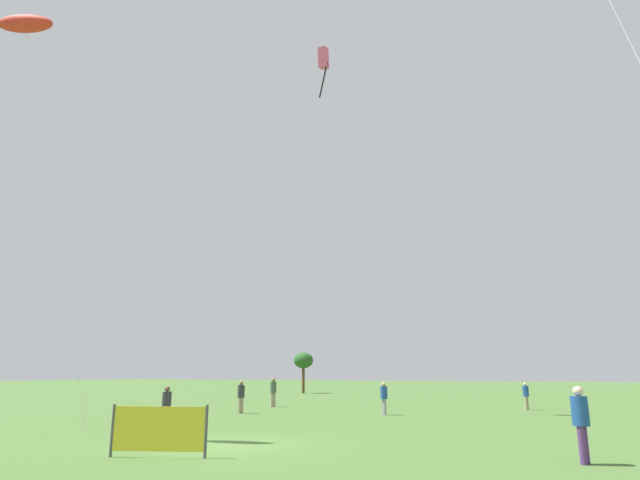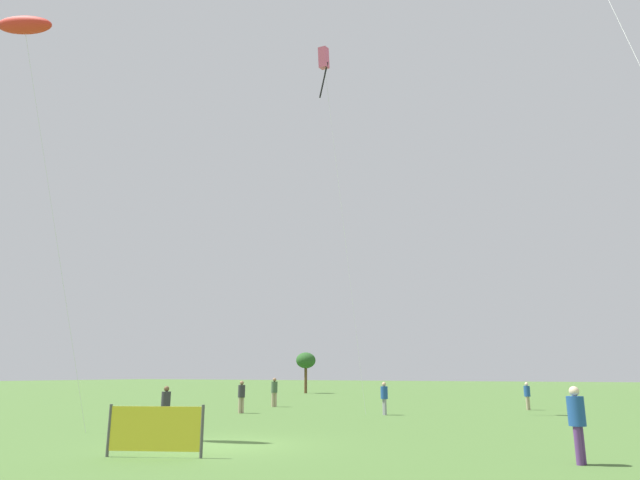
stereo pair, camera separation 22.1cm
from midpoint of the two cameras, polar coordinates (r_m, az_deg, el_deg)
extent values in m
plane|color=#476B30|center=(17.74, -9.69, -20.30)|extent=(280.00, 280.00, 0.00)
cylinder|color=tan|center=(36.84, -4.47, -16.23)|extent=(0.16, 0.16, 0.88)
cylinder|color=tan|center=(36.78, -4.75, -16.23)|extent=(0.16, 0.16, 0.88)
cylinder|color=#3F593F|center=(36.78, -4.59, -15.00)|extent=(0.40, 0.40, 0.69)
sphere|color=#997051|center=(36.78, -4.57, -14.28)|extent=(0.24, 0.24, 0.24)
cylinder|color=#593372|center=(15.16, 25.67, -18.72)|extent=(0.16, 0.16, 0.87)
cylinder|color=#593372|center=(15.33, 25.91, -18.62)|extent=(0.16, 0.16, 0.87)
cylinder|color=#1E478C|center=(15.18, 25.48, -15.76)|extent=(0.40, 0.40, 0.69)
sphere|color=beige|center=(15.16, 25.29, -14.03)|extent=(0.24, 0.24, 0.24)
cylinder|color=tan|center=(35.74, 20.92, -15.58)|extent=(0.14, 0.14, 0.76)
cylinder|color=tan|center=(35.87, 21.05, -15.55)|extent=(0.14, 0.14, 0.76)
cylinder|color=#1E478C|center=(35.78, 20.89, -14.48)|extent=(0.35, 0.35, 0.60)
sphere|color=beige|center=(35.77, 20.84, -13.83)|extent=(0.21, 0.21, 0.21)
cylinder|color=gray|center=(29.75, 7.01, -16.86)|extent=(0.15, 0.15, 0.80)
cylinder|color=gray|center=(29.91, 6.89, -16.85)|extent=(0.15, 0.15, 0.80)
cylinder|color=#1E478C|center=(29.80, 6.91, -15.48)|extent=(0.37, 0.37, 0.63)
sphere|color=tan|center=(29.79, 6.88, -14.67)|extent=(0.22, 0.22, 0.22)
cylinder|color=gray|center=(23.30, -15.37, -17.43)|extent=(0.15, 0.15, 0.78)
cylinder|color=gray|center=(23.34, -15.77, -17.40)|extent=(0.15, 0.15, 0.78)
cylinder|color=#2D2D33|center=(23.28, -15.45, -15.71)|extent=(0.36, 0.36, 0.62)
sphere|color=brown|center=(23.27, -15.39, -14.69)|extent=(0.21, 0.21, 0.21)
cylinder|color=tan|center=(31.16, -8.13, -16.66)|extent=(0.15, 0.15, 0.82)
cylinder|color=tan|center=(31.25, -7.85, -16.66)|extent=(0.15, 0.15, 0.82)
cylinder|color=#2D2D33|center=(31.18, -7.94, -15.30)|extent=(0.38, 0.38, 0.65)
sphere|color=#997051|center=(31.17, -7.92, -14.50)|extent=(0.22, 0.22, 0.22)
cylinder|color=silver|center=(23.22, -25.72, 1.91)|extent=(2.04, 3.18, 15.60)
ellipsoid|color=red|center=(26.21, -28.18, 19.10)|extent=(2.88, 1.22, 1.15)
cylinder|color=silver|center=(20.02, 30.52, 15.57)|extent=(3.02, 9.67, 22.50)
cylinder|color=silver|center=(31.57, 2.60, 2.04)|extent=(2.19, 0.53, 21.30)
cube|color=#E5598C|center=(36.14, 0.57, 18.40)|extent=(0.58, 0.76, 1.38)
cylinder|color=black|center=(35.36, 0.58, 16.32)|extent=(0.56, 0.27, 2.41)
cylinder|color=brown|center=(61.21, -1.39, -14.37)|extent=(0.31, 0.31, 2.72)
ellipsoid|color=#285623|center=(61.22, -1.38, -12.40)|extent=(2.13, 2.13, 1.70)
cylinder|color=#4C4C4C|center=(15.17, -11.74, -18.89)|extent=(0.08, 0.08, 1.31)
cylinder|color=#4C4C4C|center=(16.07, -20.69, -18.01)|extent=(0.08, 0.08, 1.31)
cube|color=yellow|center=(15.57, -16.34, -18.31)|extent=(2.34, 0.93, 1.11)
camera|label=1|loc=(0.11, -89.78, -0.05)|focal=30.78mm
camera|label=2|loc=(0.11, 90.22, 0.05)|focal=30.78mm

